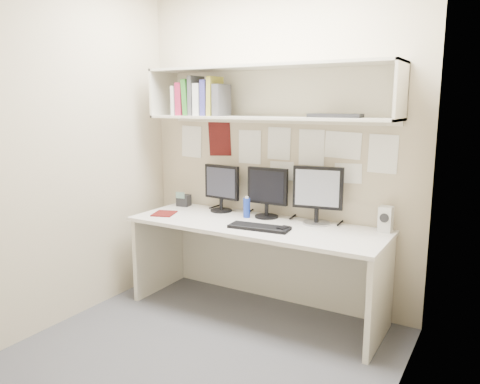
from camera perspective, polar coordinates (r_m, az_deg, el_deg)
The scene contains 19 objects.
floor at distance 3.36m, azimuth -3.64°, elevation -18.42°, with size 2.40×2.00×0.01m, color #46454A.
wall_back at distance 3.82m, azimuth 4.54°, elevation 5.64°, with size 2.40×0.02×2.60m, color tan.
wall_front at distance 2.21m, azimuth -18.65°, elevation 1.39°, with size 2.40×0.02×2.60m, color tan.
wall_left at distance 3.76m, azimuth -19.31°, elevation 4.99°, with size 0.02×2.00×2.60m, color tan.
wall_right at distance 2.49m, azimuth 19.54°, elevation 2.34°, with size 0.02×2.00×2.60m, color tan.
desk at distance 3.72m, azimuth 1.94°, elevation -9.26°, with size 2.00×0.70×0.73m.
overhead_hutch at distance 3.68m, azimuth 3.67°, elevation 12.00°, with size 2.00×0.38×0.40m.
pinned_papers at distance 3.82m, azimuth 4.49°, elevation 4.88°, with size 1.92×0.01×0.48m, color white, non-canonical shape.
monitor_left at distance 3.97m, azimuth -2.25°, elevation 0.77°, with size 0.34×0.19×0.40m.
monitor_center at distance 3.76m, azimuth 3.35°, elevation 0.25°, with size 0.35×0.19×0.40m.
monitor_right at distance 3.59m, azimuth 9.44°, elevation -0.09°, with size 0.38×0.21×0.44m.
keyboard at distance 3.45m, azimuth 2.37°, elevation -4.33°, with size 0.45×0.16×0.02m, color black.
mouse at distance 3.41m, azimuth 5.29°, elevation -4.49°, with size 0.06×0.10×0.03m, color black.
speaker at distance 3.51m, azimuth 17.33°, elevation -3.17°, with size 0.09×0.10×0.19m.
blue_bottle at distance 3.77m, azimuth 0.82°, elevation -1.90°, with size 0.06×0.06×0.17m.
maroon_notebook at distance 3.95m, azimuth -9.23°, elevation -2.61°, with size 0.17×0.20×0.01m, color #520F0E.
desk_phone at distance 4.23m, azimuth -6.89°, elevation -0.99°, with size 0.12×0.12×0.13m.
book_stack at distance 3.90m, azimuth -4.80°, elevation 11.29°, with size 0.47×0.20×0.32m.
hutch_tray at distance 3.41m, azimuth 11.53°, elevation 9.11°, with size 0.38×0.14×0.03m, color black.
Camera 1 is at (1.65, -2.43, 1.64)m, focal length 35.00 mm.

